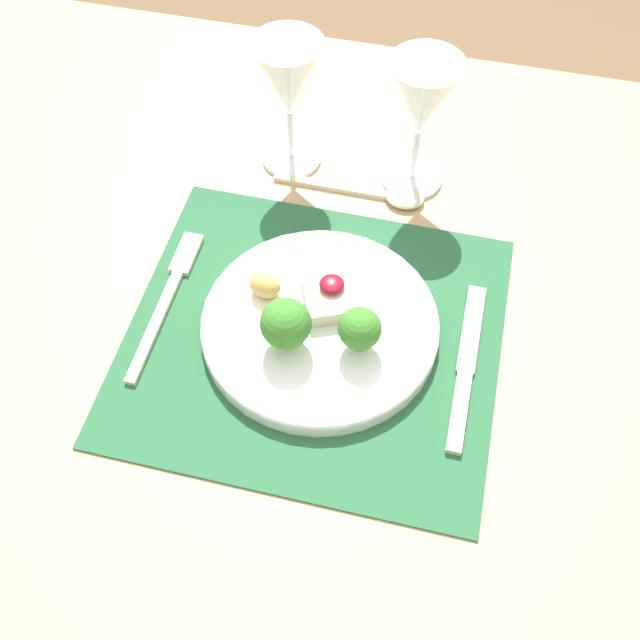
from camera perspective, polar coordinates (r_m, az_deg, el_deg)
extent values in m
plane|color=brown|center=(1.50, -0.29, -16.77)|extent=(8.00, 8.00, 0.00)
cube|color=tan|center=(0.85, -0.49, -1.88)|extent=(1.31, 1.08, 0.03)
cylinder|color=tan|center=(1.58, -17.54, 9.25)|extent=(0.06, 0.06, 0.70)
cube|color=#235633|center=(0.84, -0.50, -1.27)|extent=(0.41, 0.38, 0.00)
cylinder|color=white|center=(0.83, 0.00, -0.47)|extent=(0.26, 0.26, 0.02)
torus|color=white|center=(0.82, 0.00, -0.16)|extent=(0.26, 0.26, 0.01)
cube|color=beige|center=(0.84, 0.89, 2.10)|extent=(0.09, 0.09, 0.02)
ellipsoid|color=maroon|center=(0.82, 0.91, 2.75)|extent=(0.03, 0.03, 0.01)
cylinder|color=#84B256|center=(0.80, 2.97, -1.67)|extent=(0.01, 0.01, 0.02)
sphere|color=#387A28|center=(0.78, 3.05, -0.67)|extent=(0.05, 0.05, 0.05)
cylinder|color=#84B256|center=(0.80, -2.55, -1.41)|extent=(0.01, 0.01, 0.02)
sphere|color=#387A28|center=(0.78, -2.63, -0.27)|extent=(0.06, 0.06, 0.06)
ellipsoid|color=tan|center=(0.84, -4.22, 2.67)|extent=(0.04, 0.04, 0.03)
cube|color=beige|center=(0.86, -12.46, -0.41)|extent=(0.01, 0.15, 0.01)
cube|color=beige|center=(0.91, -10.14, 4.99)|extent=(0.02, 0.06, 0.01)
cube|color=beige|center=(0.80, 10.55, -6.87)|extent=(0.02, 0.10, 0.01)
cube|color=beige|center=(0.85, 11.46, -0.64)|extent=(0.02, 0.12, 0.00)
cube|color=beige|center=(0.98, 0.85, 10.15)|extent=(0.15, 0.01, 0.01)
ellipsoid|color=beige|center=(0.97, 6.48, 9.30)|extent=(0.05, 0.04, 0.01)
cylinder|color=white|center=(1.00, 7.01, 10.70)|extent=(0.08, 0.08, 0.01)
cylinder|color=white|center=(0.97, 7.25, 12.37)|extent=(0.01, 0.01, 0.07)
cone|color=white|center=(0.91, 7.84, 16.33)|extent=(0.09, 0.09, 0.10)
cylinder|color=white|center=(1.02, -2.17, 12.28)|extent=(0.08, 0.08, 0.01)
cylinder|color=white|center=(0.99, -2.25, 13.92)|extent=(0.01, 0.01, 0.07)
cone|color=white|center=(0.94, -2.42, 17.85)|extent=(0.09, 0.09, 0.10)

